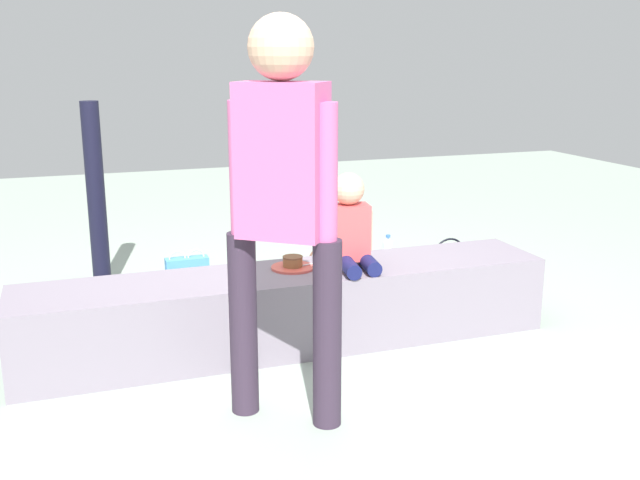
% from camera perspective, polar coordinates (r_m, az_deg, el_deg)
% --- Properties ---
extents(ground_plane, '(12.00, 12.00, 0.00)m').
position_cam_1_polar(ground_plane, '(3.81, -2.29, -8.12)').
color(ground_plane, '#95A597').
extents(concrete_ledge, '(2.69, 0.48, 0.39)m').
position_cam_1_polar(concrete_ledge, '(3.74, -2.32, -5.34)').
color(concrete_ledge, gray).
rests_on(concrete_ledge, ground_plane).
extents(child_seated, '(0.28, 0.33, 0.48)m').
position_cam_1_polar(child_seated, '(3.70, 2.34, 1.05)').
color(child_seated, '#15194C').
rests_on(child_seated, concrete_ledge).
extents(adult_standing, '(0.40, 0.35, 1.60)m').
position_cam_1_polar(adult_standing, '(2.80, -2.92, 4.17)').
color(adult_standing, '#322536').
rests_on(adult_standing, ground_plane).
extents(cake_plate, '(0.22, 0.22, 0.07)m').
position_cam_1_polar(cake_plate, '(3.72, -2.13, -1.91)').
color(cake_plate, '#E0594C').
rests_on(cake_plate, concrete_ledge).
extents(gift_bag, '(0.25, 0.08, 0.35)m').
position_cam_1_polar(gift_bag, '(4.37, -10.23, -3.22)').
color(gift_bag, '#4C99E0').
rests_on(gift_bag, ground_plane).
extents(railing_post, '(0.36, 0.36, 1.18)m').
position_cam_1_polar(railing_post, '(4.72, -16.86, 1.40)').
color(railing_post, black).
rests_on(railing_post, ground_plane).
extents(water_bottle_near_gift, '(0.07, 0.07, 0.21)m').
position_cam_1_polar(water_bottle_near_gift, '(5.20, 5.28, -0.85)').
color(water_bottle_near_gift, silver).
rests_on(water_bottle_near_gift, ground_plane).
extents(party_cup_red, '(0.07, 0.07, 0.09)m').
position_cam_1_polar(party_cup_red, '(4.30, -19.33, -5.63)').
color(party_cup_red, red).
rests_on(party_cup_red, ground_plane).
extents(handbag_black_leather, '(0.30, 0.13, 0.35)m').
position_cam_1_polar(handbag_black_leather, '(4.63, 9.93, -2.54)').
color(handbag_black_leather, black).
rests_on(handbag_black_leather, ground_plane).
extents(handbag_brown_canvas, '(0.29, 0.11, 0.33)m').
position_cam_1_polar(handbag_brown_canvas, '(4.47, 0.35, -3.01)').
color(handbag_brown_canvas, brown).
rests_on(handbag_brown_canvas, ground_plane).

